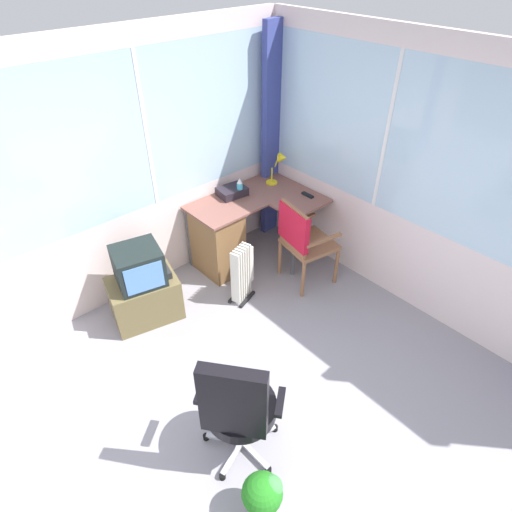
{
  "coord_description": "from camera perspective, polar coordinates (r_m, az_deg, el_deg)",
  "views": [
    {
      "loc": [
        -0.99,
        -1.24,
        3.1
      ],
      "look_at": [
        1.01,
        0.97,
        0.83
      ],
      "focal_mm": 30.09,
      "sensor_mm": 36.0,
      "label": 1
    }
  ],
  "objects": [
    {
      "name": "tv_remote",
      "position": [
        4.79,
        6.88,
        8.06
      ],
      "size": [
        0.05,
        0.15,
        0.02
      ],
      "primitive_type": "cube",
      "rotation": [
        0.0,
        0.0,
        -0.01
      ],
      "color": "black",
      "rests_on": "desk"
    },
    {
      "name": "spray_bottle",
      "position": [
        4.71,
        -2.16,
        9.06
      ],
      "size": [
        0.06,
        0.06,
        0.22
      ],
      "color": "#44BBD9",
      "rests_on": "desk"
    },
    {
      "name": "east_window_panel",
      "position": [
        4.06,
        24.88,
        6.67
      ],
      "size": [
        0.07,
        4.45,
        2.53
      ],
      "color": "silver",
      "rests_on": "ground"
    },
    {
      "name": "tv_on_stand",
      "position": [
        4.27,
        -14.75,
        -4.14
      ],
      "size": [
        0.73,
        0.58,
        0.81
      ],
      "color": "brown",
      "rests_on": "ground"
    },
    {
      "name": "desk",
      "position": [
        4.74,
        -4.48,
        2.69
      ],
      "size": [
        1.32,
        0.98,
        0.77
      ],
      "color": "brown",
      "rests_on": "ground"
    },
    {
      "name": "paper_tray",
      "position": [
        4.76,
        -3.22,
        8.56
      ],
      "size": [
        0.32,
        0.26,
        0.09
      ],
      "primitive_type": "cube",
      "rotation": [
        0.0,
        0.0,
        -0.12
      ],
      "color": "#251F28",
      "rests_on": "desk"
    },
    {
      "name": "space_heater",
      "position": [
        4.36,
        -1.8,
        -2.22
      ],
      "size": [
        0.33,
        0.24,
        0.65
      ],
      "color": "silver",
      "rests_on": "ground"
    },
    {
      "name": "ground",
      "position": [
        3.51,
        -1.75,
        -25.9
      ],
      "size": [
        5.76,
        5.45,
        0.06
      ],
      "primitive_type": "cube",
      "color": "gray"
    },
    {
      "name": "office_chair",
      "position": [
        2.97,
        -2.47,
        -19.37
      ],
      "size": [
        0.61,
        0.61,
        1.11
      ],
      "color": "#B7B7BF",
      "rests_on": "ground"
    },
    {
      "name": "desk_lamp",
      "position": [
        4.94,
        3.23,
        12.18
      ],
      "size": [
        0.23,
        0.2,
        0.37
      ],
      "color": "yellow",
      "rests_on": "desk"
    },
    {
      "name": "north_window_panel",
      "position": [
        4.07,
        -23.42,
        7.2
      ],
      "size": [
        4.76,
        0.07,
        2.53
      ],
      "color": "silver",
      "rests_on": "ground"
    },
    {
      "name": "wooden_armchair",
      "position": [
        4.41,
        5.91,
        2.68
      ],
      "size": [
        0.57,
        0.56,
        0.97
      ],
      "color": "#8F5E3F",
      "rests_on": "ground"
    },
    {
      "name": "curtain_corner",
      "position": [
        5.06,
        2.06,
        15.36
      ],
      "size": [
        0.27,
        0.09,
        2.43
      ],
      "primitive_type": "cube",
      "rotation": [
        0.0,
        0.0,
        0.07
      ],
      "color": "#39448F",
      "rests_on": "ground"
    },
    {
      "name": "potted_plant",
      "position": [
        3.13,
        0.95,
        -29.2
      ],
      "size": [
        0.27,
        0.27,
        0.4
      ],
      "color": "silver",
      "rests_on": "ground"
    }
  ]
}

